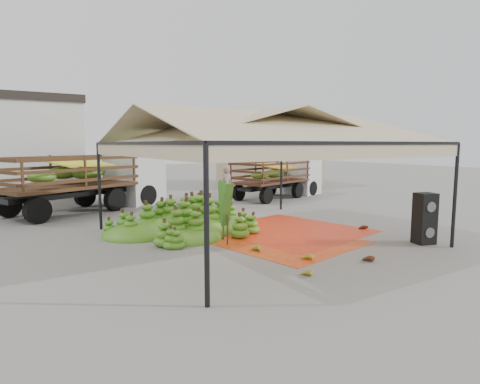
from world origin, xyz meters
TOP-DOWN VIEW (x-y plane):
  - ground at (0.00, 0.00)m, footprint 90.00×90.00m
  - canopy_tent at (0.00, 0.00)m, footprint 8.10×8.10m
  - building_tan at (10.00, 13.00)m, footprint 6.30×5.30m
  - tarp_left at (0.37, -1.06)m, footprint 4.42×4.28m
  - tarp_right at (1.42, 0.26)m, footprint 5.31×5.48m
  - banana_heap at (-1.60, 2.02)m, footprint 6.77×6.17m
  - hand_yellow_a at (-0.49, -2.75)m, footprint 0.51×0.42m
  - hand_yellow_b at (-1.35, -3.70)m, footprint 0.46×0.38m
  - hand_red_a at (0.71, -3.70)m, footprint 0.50×0.41m
  - hand_red_b at (3.70, -1.02)m, footprint 0.56×0.54m
  - hand_green at (-1.13, -1.34)m, footprint 0.47×0.39m
  - hanging_bunches at (-0.28, -1.27)m, footprint 1.74×0.24m
  - speaker_stack at (3.70, -3.30)m, footprint 0.67×0.62m
  - banana_leaves at (-1.13, 0.16)m, footprint 0.96×1.36m
  - vendor at (2.10, 5.75)m, footprint 0.76×0.54m
  - truck_left at (-3.22, 8.59)m, footprint 7.81×5.23m
  - truck_right at (6.72, 7.42)m, footprint 6.45×3.80m

SIDE VIEW (x-z plane):
  - ground at x=0.00m, z-range 0.00..0.00m
  - banana_leaves at x=-1.13m, z-range -1.85..1.85m
  - tarp_left at x=0.37m, z-range 0.00..0.01m
  - tarp_right at x=1.42m, z-range 0.00..0.01m
  - hand_red_b at x=3.70m, z-range 0.00..0.20m
  - hand_yellow_b at x=-1.35m, z-range 0.00..0.21m
  - hand_green at x=-1.13m, z-range 0.00..0.21m
  - hand_red_a at x=0.71m, z-range 0.00..0.22m
  - hand_yellow_a at x=-0.49m, z-range 0.00..0.23m
  - banana_heap at x=-1.60m, z-range 0.00..1.19m
  - speaker_stack at x=3.70m, z-range 0.00..1.53m
  - vendor at x=2.10m, z-range 0.00..1.97m
  - truck_right at x=6.72m, z-range 0.24..2.34m
  - truck_left at x=-3.22m, z-range 0.30..2.84m
  - building_tan at x=10.00m, z-range 0.02..4.12m
  - hanging_bunches at x=-0.28m, z-range 2.52..2.72m
  - canopy_tent at x=0.00m, z-range 1.30..5.30m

